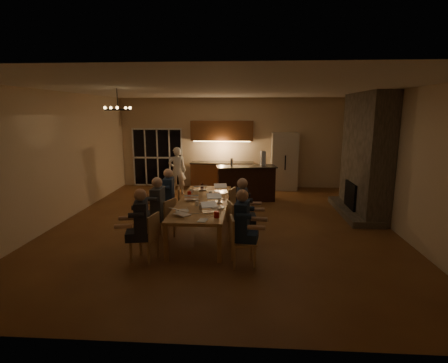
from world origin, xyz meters
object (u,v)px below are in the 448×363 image
at_px(chair_right_far, 240,207).
at_px(mug_back, 191,191).
at_px(dining_table, 203,217).
at_px(chair_left_near, 144,237).
at_px(bar_island, 246,183).
at_px(redcup_near, 217,215).
at_px(standing_person, 177,171).
at_px(can_silver, 200,207).
at_px(chair_right_near, 243,241).
at_px(plate_near, 218,207).
at_px(can_cola, 202,186).
at_px(chair_left_far, 171,206).
at_px(person_right_mid, 242,211).
at_px(laptop_d, 215,197).
at_px(bar_bottle, 232,162).
at_px(chair_left_mid, 162,219).
at_px(person_left_far, 169,197).
at_px(chair_right_mid, 240,223).
at_px(person_right_near, 242,227).
at_px(can_right, 219,196).
at_px(person_left_near, 142,226).
at_px(refrigerator, 284,161).
at_px(person_left_mid, 158,209).
at_px(redcup_mid, 189,194).
at_px(chandelier, 118,110).
at_px(laptop_f, 221,187).
at_px(mug_mid, 210,193).
at_px(plate_left, 182,211).
at_px(bar_blender, 263,158).
at_px(plate_far, 224,193).
at_px(laptop_e, 199,186).
at_px(laptop_b, 210,206).

bearing_deg(chair_right_far, mug_back, 101.13).
xyz_separation_m(dining_table, chair_left_near, (-0.90, -1.54, 0.07)).
relative_size(bar_island, redcup_near, 15.10).
xyz_separation_m(standing_person, can_silver, (1.38, -4.49, 0.02)).
height_order(chair_right_near, plate_near, chair_right_near).
height_order(redcup_near, can_cola, same).
height_order(chair_left_far, person_right_mid, person_right_mid).
xyz_separation_m(laptop_d, bar_bottle, (0.23, 3.12, 0.34)).
bearing_deg(mug_back, chair_left_mid, -110.05).
distance_m(person_left_far, can_cola, 1.05).
relative_size(chair_right_mid, standing_person, 0.56).
bearing_deg(can_silver, person_right_near, -45.58).
height_order(can_right, bar_bottle, bar_bottle).
height_order(can_cola, plate_near, can_cola).
distance_m(standing_person, bar_bottle, 2.05).
bearing_deg(person_left_near, dining_table, 139.26).
height_order(refrigerator, person_right_mid, refrigerator).
height_order(chair_right_mid, person_left_mid, person_left_mid).
bearing_deg(can_silver, redcup_mid, 110.39).
height_order(chandelier, laptop_f, chandelier).
distance_m(dining_table, redcup_near, 1.37).
bearing_deg(chair_right_mid, person_left_mid, 72.26).
xyz_separation_m(mug_mid, plate_near, (0.27, -1.10, -0.04)).
height_order(chair_left_near, mug_back, chair_left_near).
bearing_deg(person_right_mid, bar_bottle, 1.27).
height_order(chair_right_mid, plate_left, chair_right_mid).
distance_m(chair_right_near, person_left_near, 1.84).
distance_m(chair_left_far, plate_near, 1.74).
distance_m(bar_island, plate_near, 3.66).
relative_size(can_silver, bar_blender, 0.27).
bearing_deg(chair_right_far, can_cola, 72.87).
height_order(chandelier, bar_blender, chandelier).
relative_size(plate_far, bar_blender, 0.52).
relative_size(bar_island, chair_right_far, 2.04).
distance_m(standing_person, mug_mid, 3.53).
relative_size(laptop_f, can_silver, 2.67).
height_order(mug_mid, can_cola, can_cola).
xyz_separation_m(person_left_near, person_left_mid, (0.02, 1.11, 0.00)).
bearing_deg(bar_blender, bar_island, -179.20).
bearing_deg(chair_right_mid, laptop_e, 16.33).
relative_size(chair_left_far, can_cola, 7.42).
xyz_separation_m(refrigerator, dining_table, (-2.27, -4.77, -0.62)).
bearing_deg(bar_island, refrigerator, 43.34).
bearing_deg(laptop_b, chair_left_far, 109.79).
distance_m(mug_back, plate_left, 1.65).
relative_size(chair_right_far, laptop_b, 2.78).
relative_size(person_left_mid, redcup_near, 11.50).
bearing_deg(laptop_e, bar_island, -140.50).
bearing_deg(can_silver, chair_left_near, -138.01).
distance_m(person_left_far, plate_near, 1.70).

